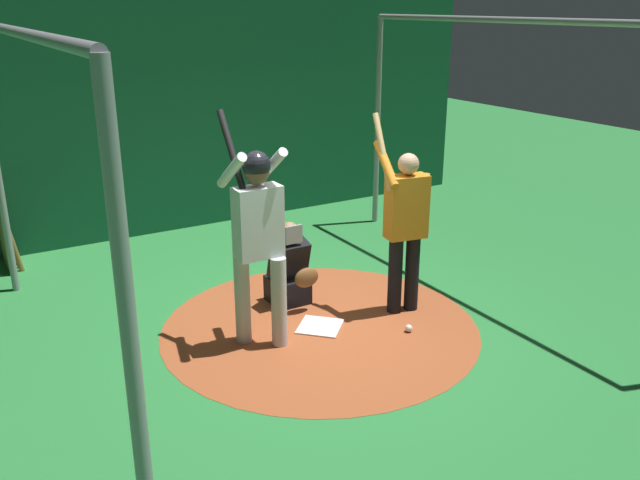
# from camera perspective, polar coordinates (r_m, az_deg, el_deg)

# --- Properties ---
(ground_plane) EXTENTS (25.73, 25.73, 0.00)m
(ground_plane) POSITION_cam_1_polar(r_m,az_deg,el_deg) (6.92, 0.00, -7.43)
(ground_plane) COLOR #287A38
(dirt_circle) EXTENTS (3.23, 3.23, 0.01)m
(dirt_circle) POSITION_cam_1_polar(r_m,az_deg,el_deg) (6.92, 0.00, -7.41)
(dirt_circle) COLOR #9E4C28
(dirt_circle) RESTS_ON ground
(home_plate) EXTENTS (0.59, 0.59, 0.01)m
(home_plate) POSITION_cam_1_polar(r_m,az_deg,el_deg) (6.92, 0.00, -7.34)
(home_plate) COLOR white
(home_plate) RESTS_ON dirt_circle
(batter) EXTENTS (0.68, 0.49, 2.22)m
(batter) POSITION_cam_1_polar(r_m,az_deg,el_deg) (6.20, -5.34, 0.97)
(batter) COLOR #BCBCC0
(batter) RESTS_ON ground
(catcher) EXTENTS (0.58, 0.40, 0.94)m
(catcher) POSITION_cam_1_polar(r_m,az_deg,el_deg) (7.32, -2.60, -2.74)
(catcher) COLOR black
(catcher) RESTS_ON ground
(visitor) EXTENTS (0.59, 0.51, 2.09)m
(visitor) POSITION_cam_1_polar(r_m,az_deg,el_deg) (6.98, 7.25, 1.55)
(visitor) COLOR black
(visitor) RESTS_ON ground
(back_wall) EXTENTS (0.23, 9.73, 3.73)m
(back_wall) POSITION_cam_1_polar(r_m,az_deg,el_deg) (9.79, -11.96, 11.71)
(back_wall) COLOR #145133
(back_wall) RESTS_ON ground
(cage_frame) EXTENTS (5.32, 5.15, 3.00)m
(cage_frame) POSITION_cam_1_polar(r_m,az_deg,el_deg) (6.26, 0.00, 9.78)
(cage_frame) COLOR gray
(cage_frame) RESTS_ON ground
(bat_rack) EXTENTS (1.06, 0.20, 1.05)m
(bat_rack) POSITION_cam_1_polar(r_m,az_deg,el_deg) (9.34, -25.39, 1.10)
(bat_rack) COLOR olive
(bat_rack) RESTS_ON ground
(baseball_0) EXTENTS (0.07, 0.07, 0.07)m
(baseball_0) POSITION_cam_1_polar(r_m,az_deg,el_deg) (6.87, 7.55, -7.44)
(baseball_0) COLOR white
(baseball_0) RESTS_ON dirt_circle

